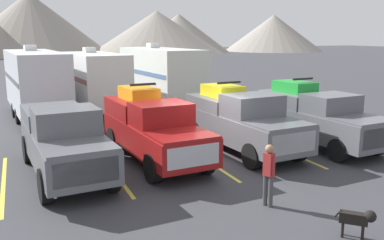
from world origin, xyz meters
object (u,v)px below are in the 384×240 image
object	(u,v)px
pickup_truck_b	(152,126)
camper_trailer_b	(95,79)
pickup_truck_c	(241,119)
dog	(359,219)
pickup_truck_a	(63,139)
camper_trailer_a	(35,81)
pickup_truck_d	(315,116)
person_b	(269,171)
camper_trailer_c	(161,74)

from	to	relation	value
pickup_truck_b	camper_trailer_b	bearing A→B (deg)	91.79
pickup_truck_c	dog	size ratio (longest dim) A/B	8.54
pickup_truck_a	camper_trailer_b	size ratio (longest dim) A/B	0.81
pickup_truck_c	camper_trailer_a	xyz separation A→B (m)	(-6.82, 9.44, 0.81)
pickup_truck_d	dog	xyz separation A→B (m)	(-4.26, -6.74, -0.72)
camper_trailer_a	person_b	xyz separation A→B (m)	(4.84, -14.40, -1.05)
camper_trailer_a	person_b	bearing A→B (deg)	-71.41
pickup_truck_c	camper_trailer_c	bearing A→B (deg)	88.69
pickup_truck_b	person_b	bearing A→B (deg)	-73.72
pickup_truck_d	camper_trailer_a	xyz separation A→B (m)	(-9.94, 9.91, 0.81)
camper_trailer_a	person_b	world-z (taller)	camper_trailer_a
pickup_truck_c	person_b	world-z (taller)	pickup_truck_c
pickup_truck_a	pickup_truck_d	distance (m)	9.62
pickup_truck_a	camper_trailer_a	bearing A→B (deg)	91.85
pickup_truck_a	pickup_truck_c	xyz separation A→B (m)	(6.50, 0.35, 0.04)
pickup_truck_a	camper_trailer_a	distance (m)	9.84
pickup_truck_d	camper_trailer_b	size ratio (longest dim) A/B	0.79
camper_trailer_b	pickup_truck_d	bearing A→B (deg)	-55.55
camper_trailer_b	dog	bearing A→B (deg)	-81.15
person_b	dog	bearing A→B (deg)	-69.70
pickup_truck_b	pickup_truck_c	xyz separation A→B (m)	(3.46, -0.12, -0.01)
camper_trailer_b	pickup_truck_b	bearing A→B (deg)	-88.21
pickup_truck_a	pickup_truck_d	xyz separation A→B (m)	(9.62, -0.12, 0.03)
camper_trailer_b	camper_trailer_a	bearing A→B (deg)	-177.98
person_b	dog	size ratio (longest dim) A/B	2.40
pickup_truck_a	pickup_truck_b	xyz separation A→B (m)	(3.04, 0.47, 0.05)
pickup_truck_a	pickup_truck_b	bearing A→B (deg)	8.81
dog	pickup_truck_b	bearing A→B (deg)	107.54
pickup_truck_c	camper_trailer_a	size ratio (longest dim) A/B	0.63
pickup_truck_c	camper_trailer_c	world-z (taller)	camper_trailer_c
camper_trailer_b	person_b	bearing A→B (deg)	-83.01
pickup_truck_a	dog	distance (m)	8.73
camper_trailer_a	dog	bearing A→B (deg)	-71.18
camper_trailer_b	dog	size ratio (longest dim) A/B	10.83
pickup_truck_c	pickup_truck_d	distance (m)	3.16
pickup_truck_d	camper_trailer_c	distance (m)	11.00
pickup_truck_d	camper_trailer_a	size ratio (longest dim) A/B	0.64
pickup_truck_b	camper_trailer_c	bearing A→B (deg)	69.74
pickup_truck_c	camper_trailer_b	bearing A→B (deg)	111.46
pickup_truck_d	pickup_truck_c	bearing A→B (deg)	171.43
camper_trailer_b	dog	world-z (taller)	camper_trailer_b
pickup_truck_c	camper_trailer_a	distance (m)	11.67
pickup_truck_a	person_b	world-z (taller)	pickup_truck_a
camper_trailer_c	pickup_truck_d	bearing A→B (deg)	-74.74
camper_trailer_c	person_b	xyz separation A→B (m)	(-2.21, -15.07, -1.08)
camper_trailer_b	camper_trailer_c	size ratio (longest dim) A/B	0.84
pickup_truck_b	dog	world-z (taller)	pickup_truck_b
pickup_truck_d	camper_trailer_b	xyz separation A→B (m)	(-6.87, 10.02, 0.74)
pickup_truck_a	camper_trailer_c	xyz separation A→B (m)	(6.73, 10.47, 0.87)
camper_trailer_c	camper_trailer_b	bearing A→B (deg)	-171.91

